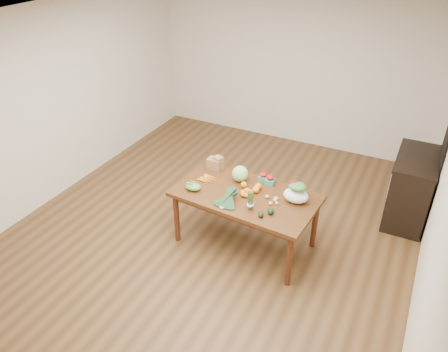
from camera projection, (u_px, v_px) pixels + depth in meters
The scene contains 27 objects.
floor at pixel (215, 229), 5.85m from camera, with size 6.00×6.00×0.00m, color brown.
ceiling at pixel (213, 20), 4.45m from camera, with size 5.00×6.00×0.02m, color white.
room_walls at pixel (214, 138), 5.15m from camera, with size 5.02×6.02×2.70m.
dining_table at pixel (245, 219), 5.42m from camera, with size 1.69×0.94×0.75m, color #563314.
doorway_dark at pixel (444, 148), 5.58m from camera, with size 0.02×1.00×2.10m, color black.
cabinet at pixel (411, 188), 5.84m from camera, with size 0.52×1.02×0.94m, color black.
dish_towel at pixel (392, 179), 5.89m from camera, with size 0.02×0.28×0.45m, color white.
paper_bag at pixel (215, 163), 5.70m from camera, with size 0.24×0.20×0.17m, color #8E633F, non-canonical shape.
cabbage at pixel (240, 174), 5.43m from camera, with size 0.20×0.20×0.20m, color #98D078.
strawberry_basket_a at pixel (263, 177), 5.46m from camera, with size 0.10×0.10×0.09m, color #B8170C, non-canonical shape.
strawberry_basket_b at pixel (270, 181), 5.39m from camera, with size 0.11×0.11×0.10m, color red, non-canonical shape.
orange_a at pixel (244, 185), 5.32m from camera, with size 0.08×0.08×0.08m, color orange.
orange_b at pixel (258, 186), 5.28m from camera, with size 0.09×0.09×0.09m, color #FA620F.
orange_c at pixel (256, 190), 5.22m from camera, with size 0.08×0.08×0.08m, color #F59E0F.
mandarin_cluster at pixel (247, 192), 5.17m from camera, with size 0.18×0.18×0.10m, color orange, non-canonical shape.
carrots at pixel (209, 179), 5.48m from camera, with size 0.22×0.19×0.03m, color #FF9F15, non-canonical shape.
snap_pea_bag at pixel (193, 187), 5.28m from camera, with size 0.20×0.15×0.09m, color #64A237.
kale_bunch at pixel (226, 198), 5.00m from camera, with size 0.32×0.40×0.16m, color black, non-canonical shape.
asparagus_bundle at pixel (250, 200), 4.89m from camera, with size 0.08×0.08×0.25m, color #537B38, non-canonical shape.
potato_a at pixel (267, 197), 5.13m from camera, with size 0.05×0.05×0.04m, color #D7B27C.
potato_b at pixel (271, 203), 5.02m from camera, with size 0.05×0.04×0.04m, color tan.
potato_c at pixel (275, 200), 5.07m from camera, with size 0.05×0.04×0.04m, color tan.
potato_d at pixel (276, 198), 5.10m from camera, with size 0.06×0.05×0.05m, color tan.
potato_e at pixel (277, 203), 5.02m from camera, with size 0.04×0.04×0.04m, color tan.
avocado_a at pixel (261, 214), 4.82m from camera, with size 0.06×0.09×0.06m, color black.
avocado_b at pixel (271, 211), 4.87m from camera, with size 0.07×0.11×0.07m, color black.
salad_bag at pixel (296, 193), 5.03m from camera, with size 0.29×0.22×0.23m, color white, non-canonical shape.
Camera 1 is at (2.18, -4.09, 3.65)m, focal length 35.00 mm.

